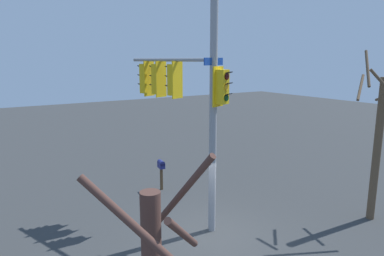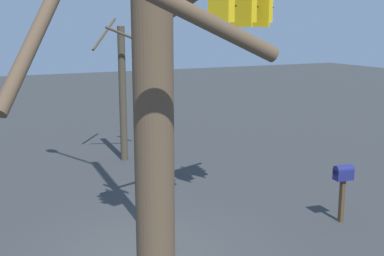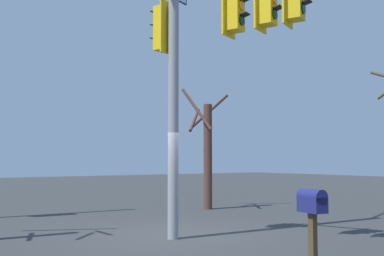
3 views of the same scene
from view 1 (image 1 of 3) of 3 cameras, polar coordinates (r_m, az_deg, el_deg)
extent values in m
plane|color=#343638|center=(12.42, 3.43, -17.36)|extent=(80.00, 80.00, 0.00)
cylinder|color=gray|center=(11.40, 3.54, 5.98)|extent=(0.25, 0.25, 9.80)
cylinder|color=gray|center=(12.47, -3.56, 11.17)|extent=(3.50, 1.39, 0.12)
cube|color=yellow|center=(12.41, -3.05, 7.94)|extent=(0.41, 0.45, 1.10)
cube|color=yellow|center=(12.30, -2.43, 7.92)|extent=(0.25, 0.53, 1.30)
cylinder|color=#2F0403|center=(12.50, -3.67, 9.52)|extent=(0.11, 0.22, 0.22)
cube|color=black|center=(12.54, -3.94, 10.07)|extent=(0.23, 0.25, 0.06)
cylinder|color=#F2A814|center=(12.51, -3.65, 7.96)|extent=(0.11, 0.22, 0.22)
cube|color=black|center=(12.55, -3.92, 8.52)|extent=(0.23, 0.25, 0.06)
cylinder|color=black|center=(12.53, -3.63, 6.41)|extent=(0.11, 0.22, 0.22)
cube|color=black|center=(12.57, -3.90, 6.97)|extent=(0.23, 0.25, 0.06)
cylinder|color=gray|center=(12.39, -3.08, 10.83)|extent=(0.04, 0.04, 0.15)
cube|color=yellow|center=(12.93, -5.70, 8.03)|extent=(0.41, 0.45, 1.10)
cube|color=yellow|center=(12.81, -5.13, 8.02)|extent=(0.25, 0.53, 1.30)
cylinder|color=#2F0403|center=(13.02, -6.29, 9.54)|extent=(0.11, 0.22, 0.22)
cube|color=black|center=(13.07, -6.54, 10.07)|extent=(0.23, 0.25, 0.06)
cylinder|color=#F2A814|center=(13.04, -6.25, 8.05)|extent=(0.11, 0.22, 0.22)
cube|color=black|center=(13.08, -6.51, 8.58)|extent=(0.23, 0.25, 0.06)
cylinder|color=black|center=(13.06, -6.22, 6.56)|extent=(0.11, 0.22, 0.22)
cube|color=black|center=(13.10, -6.48, 7.09)|extent=(0.23, 0.25, 0.06)
cylinder|color=gray|center=(12.91, -5.76, 10.80)|extent=(0.04, 0.04, 0.15)
cube|color=yellow|center=(13.36, -7.66, 8.09)|extent=(0.42, 0.45, 1.10)
cube|color=yellow|center=(13.25, -7.10, 8.08)|extent=(0.27, 0.53, 1.30)
cylinder|color=#2F0403|center=(13.45, -8.24, 9.55)|extent=(0.12, 0.21, 0.22)
cube|color=black|center=(13.50, -8.50, 10.05)|extent=(0.23, 0.26, 0.06)
cylinder|color=#F2A814|center=(13.47, -8.20, 8.10)|extent=(0.12, 0.21, 0.22)
cube|color=black|center=(13.51, -8.46, 8.61)|extent=(0.23, 0.26, 0.06)
cylinder|color=black|center=(13.49, -8.16, 6.66)|extent=(0.12, 0.21, 0.22)
cube|color=black|center=(13.53, -8.42, 7.17)|extent=(0.23, 0.26, 0.06)
cylinder|color=gray|center=(13.34, -7.74, 10.77)|extent=(0.04, 0.04, 0.15)
cube|color=yellow|center=(11.19, 5.03, 6.78)|extent=(0.40, 0.44, 1.10)
cube|color=yellow|center=(11.29, 4.31, 6.82)|extent=(0.23, 0.54, 1.30)
cylinder|color=#2F0403|center=(11.08, 5.78, 8.48)|extent=(0.10, 0.22, 0.22)
cube|color=black|center=(11.04, 6.13, 9.09)|extent=(0.22, 0.25, 0.06)
cylinder|color=#F2A814|center=(11.10, 5.75, 6.73)|extent=(0.10, 0.22, 0.22)
cube|color=black|center=(11.05, 6.09, 7.32)|extent=(0.22, 0.25, 0.06)
cylinder|color=black|center=(11.13, 5.72, 4.98)|extent=(0.10, 0.22, 0.22)
cube|color=black|center=(11.08, 6.06, 5.57)|extent=(0.22, 0.25, 0.06)
cube|color=navy|center=(11.35, 3.60, 10.90)|extent=(0.44, 1.03, 0.24)
cube|color=white|center=(11.36, 3.52, 10.90)|extent=(0.38, 0.93, 0.18)
cube|color=#4C3823|center=(16.20, -5.07, -8.34)|extent=(0.10, 0.10, 1.05)
cube|color=navy|center=(15.99, -5.11, -6.16)|extent=(0.47, 0.29, 0.24)
cylinder|color=navy|center=(15.96, -5.11, -5.75)|extent=(0.47, 0.29, 0.24)
cylinder|color=brown|center=(14.37, 28.22, -3.29)|extent=(0.28, 0.28, 5.34)
cylinder|color=brown|center=(14.06, 26.06, 6.09)|extent=(0.80, 1.40, 0.89)
cylinder|color=brown|center=(13.88, 26.98, 8.79)|extent=(0.89, 0.99, 1.29)
cylinder|color=#4F332B|center=(5.88, -1.77, -10.79)|extent=(1.42, 0.48, 1.65)
cylinder|color=#4F332B|center=(4.81, -9.30, -15.90)|extent=(1.10, 1.26, 1.41)
cylinder|color=#4F332B|center=(5.42, -1.57, -16.99)|extent=(0.78, 0.97, 0.98)
camera|label=2|loc=(16.41, 38.14, 4.22)|focal=46.44mm
camera|label=3|loc=(22.52, 1.90, 0.78)|focal=42.51mm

